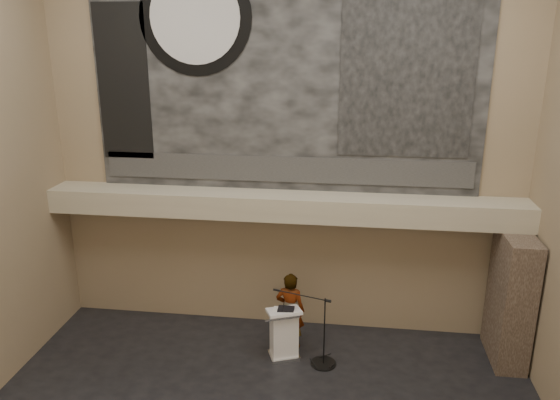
# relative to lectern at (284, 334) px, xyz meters

# --- Properties ---
(wall_back) EXTENTS (10.00, 0.02, 8.50)m
(wall_back) POSITION_rel_lectern_xyz_m (-0.17, 1.45, 3.70)
(wall_back) COLOR #8A7657
(wall_back) RESTS_ON floor
(wall_front) EXTENTS (10.00, 0.02, 8.50)m
(wall_front) POSITION_rel_lectern_xyz_m (-0.17, -6.55, 3.70)
(wall_front) COLOR #8A7657
(wall_front) RESTS_ON floor
(soffit) EXTENTS (10.00, 0.80, 0.50)m
(soffit) POSITION_rel_lectern_xyz_m (-0.17, 1.05, 2.40)
(soffit) COLOR tan
(soffit) RESTS_ON wall_back
(sprinkler_left) EXTENTS (0.04, 0.04, 0.06)m
(sprinkler_left) POSITION_rel_lectern_xyz_m (-1.77, 1.00, 2.12)
(sprinkler_left) COLOR #B2893D
(sprinkler_left) RESTS_ON soffit
(sprinkler_right) EXTENTS (0.04, 0.04, 0.06)m
(sprinkler_right) POSITION_rel_lectern_xyz_m (1.73, 1.00, 2.12)
(sprinkler_right) COLOR #B2893D
(sprinkler_right) RESTS_ON soffit
(banner) EXTENTS (8.00, 0.05, 5.00)m
(banner) POSITION_rel_lectern_xyz_m (-0.17, 1.42, 5.15)
(banner) COLOR black
(banner) RESTS_ON wall_back
(banner_text_strip) EXTENTS (7.76, 0.02, 0.55)m
(banner_text_strip) POSITION_rel_lectern_xyz_m (-0.17, 1.38, 3.10)
(banner_text_strip) COLOR #2E2E2E
(banner_text_strip) RESTS_ON banner
(banner_clock_rim) EXTENTS (2.30, 0.02, 2.30)m
(banner_clock_rim) POSITION_rel_lectern_xyz_m (-1.97, 1.38, 6.15)
(banner_clock_rim) COLOR black
(banner_clock_rim) RESTS_ON banner
(banner_clock_face) EXTENTS (1.84, 0.02, 1.84)m
(banner_clock_face) POSITION_rel_lectern_xyz_m (-1.97, 1.36, 6.15)
(banner_clock_face) COLOR silver
(banner_clock_face) RESTS_ON banner
(banner_building_print) EXTENTS (2.60, 0.02, 3.60)m
(banner_building_print) POSITION_rel_lectern_xyz_m (2.23, 1.38, 5.25)
(banner_building_print) COLOR black
(banner_building_print) RESTS_ON banner
(banner_brick_print) EXTENTS (1.10, 0.02, 3.20)m
(banner_brick_print) POSITION_rel_lectern_xyz_m (-3.57, 1.38, 4.85)
(banner_brick_print) COLOR black
(banner_brick_print) RESTS_ON banner
(stone_pier) EXTENTS (0.60, 1.40, 2.70)m
(stone_pier) POSITION_rel_lectern_xyz_m (4.48, 0.60, 0.80)
(stone_pier) COLOR #3E3026
(stone_pier) RESTS_ON floor
(lectern) EXTENTS (0.80, 0.69, 1.13)m
(lectern) POSITION_rel_lectern_xyz_m (0.00, 0.00, 0.00)
(lectern) COLOR silver
(lectern) RESTS_ON floor
(binder) EXTENTS (0.33, 0.26, 0.04)m
(binder) POSITION_rel_lectern_xyz_m (0.04, -0.01, 0.56)
(binder) COLOR black
(binder) RESTS_ON lectern
(papers) EXTENTS (0.23, 0.31, 0.00)m
(papers) POSITION_rel_lectern_xyz_m (-0.12, -0.04, 0.55)
(papers) COLOR silver
(papers) RESTS_ON lectern
(speaker_person) EXTENTS (0.67, 0.49, 1.69)m
(speaker_person) POSITION_rel_lectern_xyz_m (0.08, 0.43, 0.29)
(speaker_person) COLOR silver
(speaker_person) RESTS_ON floor
(mic_stand) EXTENTS (1.31, 0.59, 1.48)m
(mic_stand) POSITION_rel_lectern_xyz_m (0.79, -0.13, -0.34)
(mic_stand) COLOR black
(mic_stand) RESTS_ON floor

